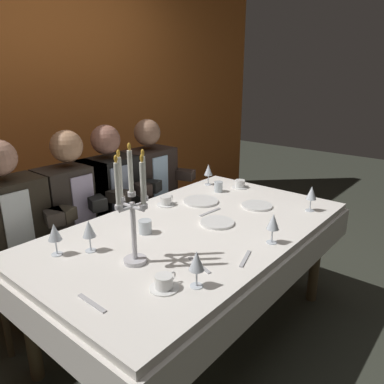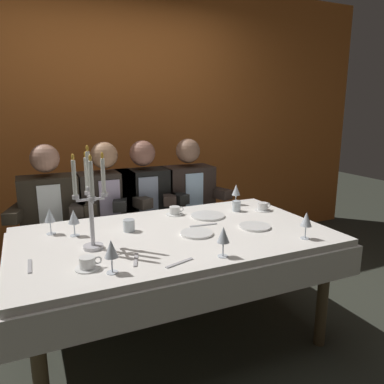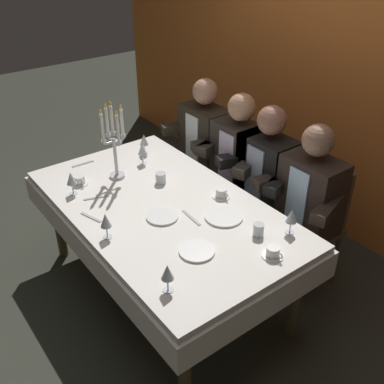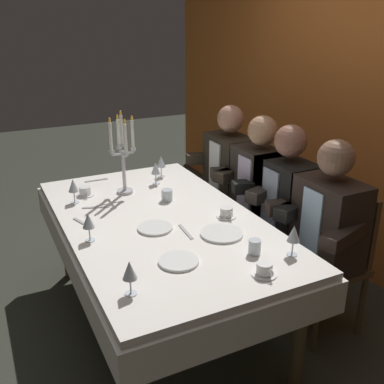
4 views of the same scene
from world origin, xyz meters
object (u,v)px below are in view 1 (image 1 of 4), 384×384
object	(u,v)px
coffee_cup_0	(166,201)
wine_glass_5	(55,233)
dinner_plate_2	(201,201)
wine_glass_4	(208,171)
wine_glass_1	(197,262)
coffee_cup_1	(164,283)
wine_glass_3	(273,222)
dining_table	(195,245)
seated_diner_2	(109,193)
coffee_cup_2	(240,184)
seated_diner_1	(72,204)
wine_glass_2	(89,230)
seated_diner_0	(8,223)
water_tumbler_0	(218,187)
wine_glass_0	(311,194)
water_tumbler_1	(145,227)
seated_diner_3	(149,181)
dinner_plate_0	(257,206)
dinner_plate_1	(217,222)
candelabra	(132,209)

from	to	relation	value
coffee_cup_0	wine_glass_5	bearing A→B (deg)	-175.15
dinner_plate_2	wine_glass_4	bearing A→B (deg)	30.31
dinner_plate_2	wine_glass_1	distance (m)	1.04
coffee_cup_1	wine_glass_3	bearing A→B (deg)	-11.65
dining_table	seated_diner_2	distance (m)	0.90
coffee_cup_1	coffee_cup_2	world-z (taller)	same
wine_glass_1	wine_glass_5	world-z (taller)	same
seated_diner_1	seated_diner_2	xyz separation A→B (m)	(0.31, 0.00, 0.00)
wine_glass_1	wine_glass_2	size ratio (longest dim) A/B	1.00
wine_glass_5	seated_diner_0	size ratio (longest dim) A/B	0.13
water_tumbler_0	seated_diner_2	world-z (taller)	seated_diner_2
wine_glass_0	coffee_cup_2	world-z (taller)	wine_glass_0
wine_glass_3	coffee_cup_1	xyz separation A→B (m)	(-0.67, 0.14, -0.09)
water_tumbler_1	seated_diner_3	size ratio (longest dim) A/B	0.06
wine_glass_2	wine_glass_0	bearing A→B (deg)	-26.54
wine_glass_1	coffee_cup_0	distance (m)	1.00
dinner_plate_0	dinner_plate_1	distance (m)	0.40
wine_glass_5	seated_diner_2	size ratio (longest dim) A/B	0.13
dining_table	dinner_plate_2	xyz separation A→B (m)	(0.35, 0.23, 0.13)
wine_glass_0	wine_glass_4	distance (m)	0.85
water_tumbler_1	wine_glass_5	bearing A→B (deg)	161.84
wine_glass_3	water_tumbler_1	xyz separation A→B (m)	(-0.34, 0.60, -0.08)
seated_diner_3	dinner_plate_0	bearing A→B (deg)	-87.97
wine_glass_4	seated_diner_0	size ratio (longest dim) A/B	0.13
dinner_plate_0	wine_glass_2	distance (m)	1.14
water_tumbler_0	coffee_cup_2	bearing A→B (deg)	-20.26
candelabra	seated_diner_3	size ratio (longest dim) A/B	0.46
wine_glass_2	wine_glass_4	bearing A→B (deg)	10.30
dining_table	coffee_cup_1	bearing A→B (deg)	-151.79
dinner_plate_1	wine_glass_1	xyz separation A→B (m)	(-0.59, -0.32, 0.11)
dinner_plate_0	seated_diner_3	xyz separation A→B (m)	(-0.04, 1.00, -0.01)
wine_glass_2	wine_glass_5	distance (m)	0.16
wine_glass_1	seated_diner_1	world-z (taller)	seated_diner_1
dinner_plate_2	wine_glass_3	distance (m)	0.73
dining_table	coffee_cup_0	world-z (taller)	coffee_cup_0
wine_glass_3	coffee_cup_0	size ratio (longest dim) A/B	1.24
wine_glass_3	wine_glass_1	bearing A→B (deg)	175.52
wine_glass_5	coffee_cup_0	xyz separation A→B (m)	(0.85, 0.07, -0.09)
wine_glass_1	water_tumbler_0	xyz separation A→B (m)	(1.09, 0.67, -0.08)
wine_glass_1	wine_glass_2	distance (m)	0.61
coffee_cup_1	coffee_cup_2	xyz separation A→B (m)	(1.37, 0.51, 0.00)
coffee_cup_1	seated_diner_2	bearing A→B (deg)	61.47
dinner_plate_0	seated_diner_0	bearing A→B (deg)	139.89
wine_glass_1	wine_glass_3	world-z (taller)	same
wine_glass_1	seated_diner_1	distance (m)	1.31
wine_glass_2	candelabra	bearing A→B (deg)	-75.69
candelabra	water_tumbler_0	size ratio (longest dim) A/B	7.28
water_tumbler_0	wine_glass_1	bearing A→B (deg)	-148.22
coffee_cup_0	seated_diner_2	xyz separation A→B (m)	(-0.08, 0.51, -0.03)
dinner_plate_2	wine_glass_2	distance (m)	0.92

